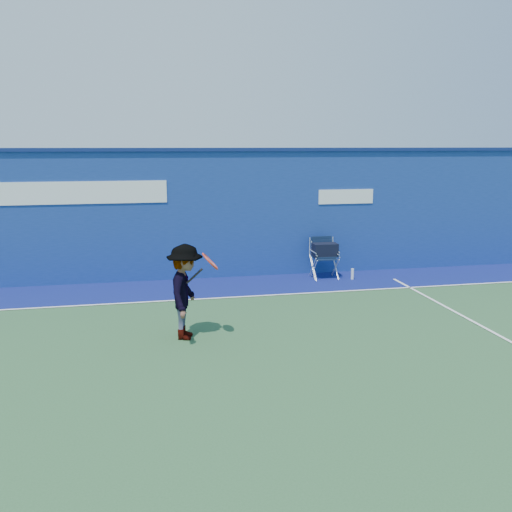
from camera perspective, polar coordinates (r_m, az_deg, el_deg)
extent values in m
plane|color=#2D542F|center=(8.33, -2.33, -10.55)|extent=(80.00, 80.00, 0.00)
cube|color=navy|center=(12.98, -6.02, 4.27)|extent=(24.00, 0.40, 3.00)
cube|color=navy|center=(12.88, -6.17, 11.08)|extent=(24.00, 0.50, 0.08)
cube|color=white|center=(12.78, -19.57, 6.27)|extent=(4.50, 0.02, 0.50)
cube|color=white|center=(13.55, 9.46, 6.19)|extent=(1.40, 0.02, 0.35)
cube|color=navy|center=(12.19, -5.38, -3.36)|extent=(24.00, 1.80, 0.01)
cube|color=white|center=(11.33, -4.89, -4.48)|extent=(24.00, 0.06, 0.01)
cube|color=#101F3D|center=(13.01, 7.27, -0.26)|extent=(0.47, 0.40, 0.03)
cube|color=silver|center=(13.19, 6.97, 0.78)|extent=(0.54, 0.02, 0.39)
cube|color=#101F3D|center=(13.17, 6.98, 1.11)|extent=(0.47, 0.03, 0.27)
cube|color=#101F3D|center=(13.08, 7.20, -0.01)|extent=(0.51, 0.43, 0.03)
cube|color=silver|center=(13.28, 6.88, 1.10)|extent=(0.58, 0.03, 0.42)
cube|color=#101F3D|center=(13.26, 6.89, 1.45)|extent=(0.51, 0.03, 0.30)
cube|color=black|center=(13.02, 7.26, 0.64)|extent=(0.58, 0.34, 0.32)
cylinder|color=white|center=(13.07, 10.11, -1.88)|extent=(0.07, 0.07, 0.27)
imported|color=#EA4738|center=(8.94, -7.44, -3.76)|extent=(0.80, 1.12, 1.57)
torus|color=red|center=(8.73, -4.86, -0.57)|extent=(0.28, 0.37, 0.30)
cylinder|color=gray|center=(8.73, -4.86, -0.57)|extent=(0.22, 0.32, 0.24)
cylinder|color=black|center=(8.75, -6.47, -2.09)|extent=(0.28, 0.04, 0.25)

